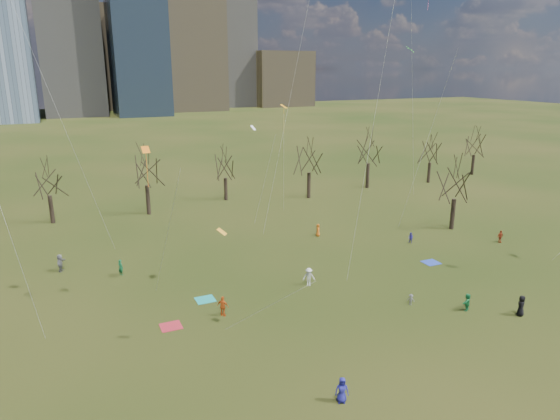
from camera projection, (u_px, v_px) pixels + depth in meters
name	position (u px, v px, depth m)	size (l,w,h in m)	color
ground	(349.00, 345.00, 35.70)	(500.00, 500.00, 0.00)	black
downtown_skyline	(80.00, 20.00, 208.89)	(212.50, 78.00, 118.00)	slate
bare_tree_row	(202.00, 170.00, 66.65)	(113.04, 29.80, 9.50)	black
blanket_teal	(205.00, 300.00, 42.79)	(1.60, 1.50, 0.03)	teal
blanket_navy	(431.00, 262.00, 50.99)	(1.60, 1.50, 0.03)	#2742B6
blanket_crimson	(171.00, 326.00, 38.33)	(1.60, 1.50, 0.03)	#B62431
person_0	(342.00, 390.00, 29.43)	(0.79, 0.52, 1.62)	#232296
person_3	(411.00, 299.00, 41.74)	(0.63, 0.36, 0.97)	slate
person_4	(223.00, 306.00, 39.74)	(1.00, 0.42, 1.70)	orange
person_5	(467.00, 302.00, 40.73)	(1.36, 0.43, 1.47)	#1B7B3F
person_6	(521.00, 306.00, 39.82)	(0.84, 0.55, 1.72)	black
person_8	(411.00, 238.00, 56.59)	(0.60, 0.47, 1.23)	#2F26A7
person_9	(309.00, 277.00, 45.37)	(1.10, 0.63, 1.70)	white
person_10	(500.00, 236.00, 56.72)	(0.84, 0.35, 1.43)	#AA3118
person_11	(60.00, 263.00, 48.62)	(1.61, 0.51, 1.74)	slate
person_12	(318.00, 230.00, 58.88)	(0.74, 0.48, 1.50)	orange
person_13	(121.00, 267.00, 47.72)	(0.57, 0.38, 1.57)	#186C3C
kites_airborne	(297.00, 133.00, 46.89)	(55.39, 36.92, 32.94)	orange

